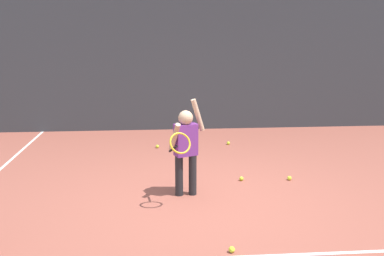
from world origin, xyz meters
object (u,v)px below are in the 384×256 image
at_px(tennis_ball_4, 157,146).
at_px(tennis_ball_5, 241,179).
at_px(tennis_ball_6, 289,178).
at_px(tennis_ball_1, 228,143).
at_px(tennis_ball_3, 232,249).
at_px(tennis_player, 186,145).

xyz_separation_m(tennis_ball_4, tennis_ball_5, (1.29, -1.92, 0.00)).
distance_m(tennis_ball_5, tennis_ball_6, 0.74).
bearing_deg(tennis_ball_1, tennis_ball_6, -73.68).
bearing_deg(tennis_ball_3, tennis_ball_6, 58.60).
height_order(tennis_player, tennis_ball_6, tennis_player).
bearing_deg(tennis_ball_1, tennis_player, -111.75).
height_order(tennis_player, tennis_ball_4, tennis_player).
bearing_deg(tennis_ball_6, tennis_ball_5, 177.29).
relative_size(tennis_ball_3, tennis_ball_5, 1.00).
bearing_deg(tennis_ball_1, tennis_ball_4, -174.66).
bearing_deg(tennis_ball_5, tennis_player, -150.26).
xyz_separation_m(tennis_ball_4, tennis_ball_6, (2.03, -1.95, 0.00)).
xyz_separation_m(tennis_ball_1, tennis_ball_5, (-0.13, -2.05, 0.00)).
distance_m(tennis_ball_3, tennis_ball_5, 2.14).
bearing_deg(tennis_ball_5, tennis_ball_4, 124.02).
relative_size(tennis_player, tennis_ball_4, 20.46).
bearing_deg(tennis_ball_6, tennis_ball_3, -121.40).
distance_m(tennis_player, tennis_ball_4, 2.55).
relative_size(tennis_ball_1, tennis_ball_4, 1.00).
height_order(tennis_ball_3, tennis_ball_5, same).
bearing_deg(tennis_ball_4, tennis_ball_1, 5.34).
distance_m(tennis_ball_3, tennis_ball_6, 2.40).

